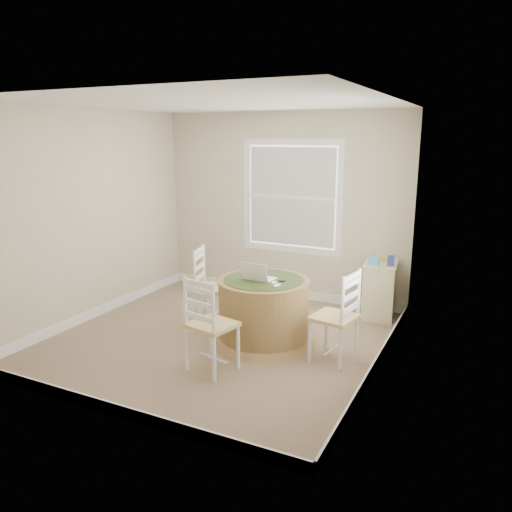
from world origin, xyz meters
The scene contains 14 objects.
room centered at (0.17, 0.16, 1.30)m, with size 3.64×3.64×2.64m.
round_table centered at (0.49, 0.16, 0.40)m, with size 1.20×1.20×0.73m.
chair_left centered at (-0.28, 0.36, 0.47)m, with size 0.42×0.40×0.95m, color white, non-canonical shape.
chair_near centered at (0.33, -0.69, 0.47)m, with size 0.42×0.40×0.95m, color white, non-canonical shape.
chair_right centered at (1.34, 0.03, 0.47)m, with size 0.42×0.40×0.95m, color white, non-canonical shape.
laptop centered at (0.44, 0.13, 0.76)m, with size 0.33×0.30×0.22m.
mouse centered at (0.65, 0.07, 0.74)m, with size 0.06×0.09×0.03m, color white.
phone centered at (0.72, 0.01, 0.73)m, with size 0.04×0.09×0.02m, color #B7BABF.
keys centered at (0.70, 0.17, 0.73)m, with size 0.06×0.05×0.03m, color black.
corner_chest centered at (1.47, 1.53, 0.36)m, with size 0.47×0.59×0.72m.
tissue_box centered at (1.42, 1.39, 0.77)m, with size 0.12×0.12×0.10m, color #53A3BE.
box_yellow centered at (1.51, 1.60, 0.75)m, with size 0.15×0.10×0.06m, color gold.
box_blue centered at (1.60, 1.44, 0.78)m, with size 0.08×0.08×0.12m, color #313F93.
cup_cream centered at (1.42, 1.64, 0.76)m, with size 0.07×0.07×0.09m, color beige.
Camera 1 is at (2.73, -4.61, 2.26)m, focal length 35.00 mm.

